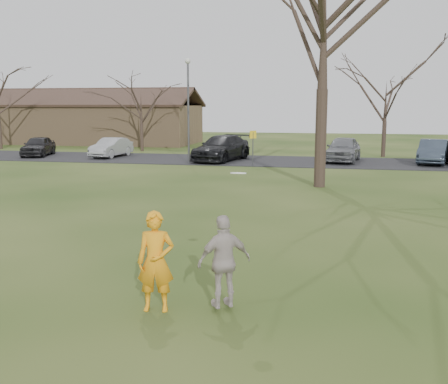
{
  "coord_description": "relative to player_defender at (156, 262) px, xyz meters",
  "views": [
    {
      "loc": [
        2.44,
        -7.83,
        3.52
      ],
      "look_at": [
        0.0,
        4.0,
        1.5
      ],
      "focal_mm": 41.58,
      "sensor_mm": 36.0,
      "label": 1
    }
  ],
  "objects": [
    {
      "name": "lamp_post",
      "position": [
        -5.56,
        22.17,
        3.09
      ],
      "size": [
        0.34,
        0.34,
        6.27
      ],
      "color": "#47474C",
      "rests_on": "ground"
    },
    {
      "name": "building",
      "position": [
        -19.56,
        37.67,
        1.06
      ],
      "size": [
        20.6,
        8.5,
        5.14
      ],
      "color": "#8C6D4C",
      "rests_on": "ground"
    },
    {
      "name": "ground",
      "position": [
        0.44,
        -0.33,
        -0.88
      ],
      "size": [
        120.0,
        120.0,
        0.0
      ],
      "primitive_type": "plane",
      "color": "#1E380F",
      "rests_on": "ground"
    },
    {
      "name": "player_defender",
      "position": [
        0.0,
        0.0,
        0.0
      ],
      "size": [
        0.7,
        0.52,
        1.75
      ],
      "primitive_type": "imported",
      "rotation": [
        0.0,
        0.0,
        0.17
      ],
      "color": "orange",
      "rests_on": "ground"
    },
    {
      "name": "car_4",
      "position": [
        3.64,
        25.15,
        -0.05
      ],
      "size": [
        2.54,
        4.83,
        1.57
      ],
      "primitive_type": "imported",
      "rotation": [
        0.0,
        0.0,
        -0.15
      ],
      "color": "slate",
      "rests_on": "parking_strip"
    },
    {
      "name": "parking_strip",
      "position": [
        0.44,
        24.67,
        -0.86
      ],
      "size": [
        62.0,
        6.5,
        0.04
      ],
      "primitive_type": "cube",
      "color": "black",
      "rests_on": "ground"
    },
    {
      "name": "car_5",
      "position": [
        8.94,
        25.03,
        -0.11
      ],
      "size": [
        2.53,
        4.62,
        1.45
      ],
      "primitive_type": "imported",
      "rotation": [
        0.0,
        0.0,
        -0.24
      ],
      "color": "#333E4D",
      "rests_on": "parking_strip"
    },
    {
      "name": "car_3",
      "position": [
        -3.96,
        24.2,
        -0.04
      ],
      "size": [
        3.42,
        5.82,
        1.58
      ],
      "primitive_type": "imported",
      "rotation": [
        0.0,
        0.0,
        -0.23
      ],
      "color": "black",
      "rests_on": "parking_strip"
    },
    {
      "name": "car_0",
      "position": [
        -17.14,
        24.64,
        -0.15
      ],
      "size": [
        2.56,
        4.29,
        1.37
      ],
      "primitive_type": "imported",
      "rotation": [
        0.0,
        0.0,
        0.25
      ],
      "color": "#232326",
      "rests_on": "parking_strip"
    },
    {
      "name": "catching_play",
      "position": [
        1.16,
        0.2,
        0.02
      ],
      "size": [
        1.01,
        0.85,
        2.35
      ],
      "color": "#B2A5A0",
      "rests_on": "ground"
    },
    {
      "name": "car_1",
      "position": [
        -11.81,
        24.92,
        -0.19
      ],
      "size": [
        1.76,
        4.05,
        1.3
      ],
      "primitive_type": "imported",
      "rotation": [
        0.0,
        0.0,
        -0.1
      ],
      "color": "#9A9B9F",
      "rests_on": "parking_strip"
    },
    {
      "name": "big_tree",
      "position": [
        2.44,
        14.67,
        6.12
      ],
      "size": [
        9.0,
        9.0,
        14.0
      ],
      "primitive_type": null,
      "color": "#352821",
      "rests_on": "ground"
    },
    {
      "name": "small_tree_row",
      "position": [
        4.83,
        29.73,
        3.02
      ],
      "size": [
        55.0,
        5.9,
        8.5
      ],
      "color": "#352821",
      "rests_on": "ground"
    },
    {
      "name": "sign_yellow",
      "position": [
        -1.56,
        21.67,
        0.57
      ],
      "size": [
        0.35,
        0.35,
        2.08
      ],
      "color": "#47474C",
      "rests_on": "ground"
    }
  ]
}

